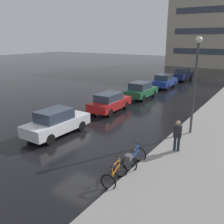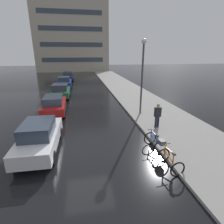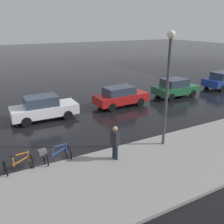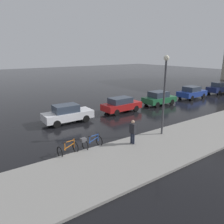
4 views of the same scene
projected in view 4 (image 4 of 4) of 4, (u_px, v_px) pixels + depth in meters
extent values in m
plane|color=black|center=(72.00, 132.00, 16.91)|extent=(140.00, 140.00, 0.00)
cube|color=gray|center=(217.00, 127.00, 17.69)|extent=(4.80, 60.00, 0.14)
torus|color=black|center=(75.00, 147.00, 13.41)|extent=(0.69, 0.13, 0.68)
torus|color=black|center=(60.00, 152.00, 12.74)|extent=(0.69, 0.13, 0.68)
cube|color=orange|center=(65.00, 147.00, 12.89)|extent=(0.04, 0.04, 0.48)
cube|color=orange|center=(74.00, 143.00, 13.28)|extent=(0.04, 0.04, 0.60)
cube|color=orange|center=(69.00, 141.00, 13.02)|extent=(0.10, 0.64, 0.04)
cube|color=orange|center=(69.00, 146.00, 13.09)|extent=(0.11, 0.72, 0.26)
ellipsoid|color=black|center=(65.00, 143.00, 12.82)|extent=(0.17, 0.27, 0.07)
cylinder|color=black|center=(74.00, 138.00, 13.19)|extent=(0.50, 0.08, 0.03)
torus|color=black|center=(99.00, 141.00, 14.31)|extent=(0.73, 0.12, 0.73)
torus|color=black|center=(85.00, 145.00, 13.65)|extent=(0.73, 0.12, 0.73)
cube|color=#234CA8|center=(90.00, 140.00, 13.80)|extent=(0.04, 0.04, 0.48)
cube|color=#234CA8|center=(98.00, 137.00, 14.18)|extent=(0.04, 0.04, 0.55)
cube|color=#234CA8|center=(94.00, 135.00, 13.93)|extent=(0.09, 0.65, 0.04)
cube|color=#234CA8|center=(94.00, 140.00, 13.99)|extent=(0.09, 0.74, 0.26)
ellipsoid|color=black|center=(90.00, 136.00, 13.72)|extent=(0.16, 0.27, 0.07)
cylinder|color=black|center=(98.00, 133.00, 14.10)|extent=(0.50, 0.07, 0.03)
cube|color=#4C4C51|center=(83.00, 140.00, 13.47)|extent=(0.31, 0.36, 0.22)
cube|color=silver|center=(68.00, 115.00, 19.00)|extent=(1.80, 4.31, 0.66)
cube|color=#2D3847|center=(66.00, 108.00, 18.73)|extent=(1.45, 2.09, 0.64)
cylinder|color=black|center=(78.00, 115.00, 20.41)|extent=(0.23, 0.64, 0.64)
cylinder|color=black|center=(86.00, 119.00, 19.19)|extent=(0.23, 0.64, 0.64)
cylinder|color=black|center=(51.00, 119.00, 18.98)|extent=(0.23, 0.64, 0.64)
cylinder|color=black|center=(57.00, 124.00, 17.76)|extent=(0.23, 0.64, 0.64)
cube|color=#AD1919|center=(122.00, 106.00, 22.32)|extent=(1.88, 4.20, 0.64)
cube|color=#2D3847|center=(120.00, 100.00, 22.06)|extent=(1.50, 2.34, 0.57)
cylinder|color=black|center=(126.00, 106.00, 23.73)|extent=(0.24, 0.65, 0.64)
cylinder|color=black|center=(136.00, 109.00, 22.56)|extent=(0.24, 0.65, 0.64)
cylinder|color=black|center=(107.00, 109.00, 22.24)|extent=(0.24, 0.65, 0.64)
cylinder|color=black|center=(116.00, 113.00, 21.07)|extent=(0.24, 0.65, 0.64)
cube|color=#1E6038|center=(159.00, 99.00, 25.40)|extent=(1.95, 3.92, 0.61)
cube|color=#2D3847|center=(159.00, 94.00, 25.14)|extent=(1.59, 2.06, 0.65)
cylinder|color=black|center=(161.00, 99.00, 26.82)|extent=(0.23, 0.64, 0.64)
cylinder|color=black|center=(172.00, 102.00, 25.46)|extent=(0.23, 0.64, 0.64)
cylinder|color=black|center=(146.00, 102.00, 25.50)|extent=(0.23, 0.64, 0.64)
cylinder|color=black|center=(157.00, 105.00, 24.14)|extent=(0.23, 0.64, 0.64)
cube|color=navy|center=(192.00, 93.00, 28.91)|extent=(2.04, 4.21, 0.66)
cube|color=#2D3847|center=(192.00, 89.00, 28.64)|extent=(1.64, 2.05, 0.61)
cylinder|color=black|center=(192.00, 94.00, 30.41)|extent=(0.24, 0.65, 0.64)
cylinder|color=black|center=(203.00, 96.00, 29.07)|extent=(0.24, 0.65, 0.64)
cylinder|color=black|center=(180.00, 96.00, 28.93)|extent=(0.24, 0.65, 0.64)
cylinder|color=black|center=(192.00, 98.00, 27.59)|extent=(0.24, 0.65, 0.64)
cube|color=navy|center=(219.00, 89.00, 32.34)|extent=(1.79, 4.43, 0.74)
cube|color=#2D3847|center=(219.00, 84.00, 32.07)|extent=(1.43, 2.07, 0.60)
cylinder|color=black|center=(220.00, 90.00, 33.76)|extent=(0.23, 0.64, 0.64)
cylinder|color=black|center=(209.00, 91.00, 32.31)|extent=(0.23, 0.64, 0.64)
cylinder|color=black|center=(219.00, 93.00, 31.11)|extent=(0.23, 0.64, 0.64)
cylinder|color=#1E2333|center=(131.00, 139.00, 14.41)|extent=(0.14, 0.14, 0.89)
cylinder|color=#1E2333|center=(134.00, 140.00, 14.29)|extent=(0.14, 0.14, 0.89)
cube|color=#232328|center=(133.00, 128.00, 14.15)|extent=(0.44, 0.31, 0.62)
sphere|color=tan|center=(133.00, 122.00, 14.03)|extent=(0.22, 0.22, 0.22)
cylinder|color=#424247|center=(164.00, 100.00, 15.46)|extent=(0.14, 0.14, 5.45)
sphere|color=#F2EACC|center=(166.00, 58.00, 14.69)|extent=(0.37, 0.37, 0.37)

